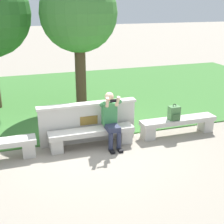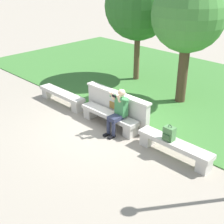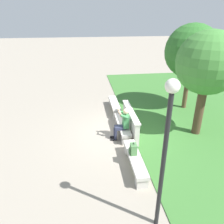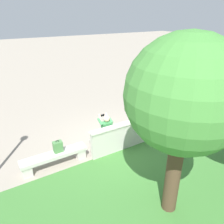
{
  "view_description": "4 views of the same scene",
  "coord_description": "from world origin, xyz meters",
  "px_view_note": "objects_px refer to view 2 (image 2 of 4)",
  "views": [
    {
      "loc": [
        -1.7,
        -6.7,
        3.36
      ],
      "look_at": [
        0.48,
        -0.11,
        0.88
      ],
      "focal_mm": 50.0,
      "sensor_mm": 36.0,
      "label": 1
    },
    {
      "loc": [
        5.99,
        -5.86,
        4.49
      ],
      "look_at": [
        0.55,
        -0.43,
        0.81
      ],
      "focal_mm": 50.0,
      "sensor_mm": 36.0,
      "label": 2
    },
    {
      "loc": [
        8.05,
        -1.53,
        4.72
      ],
      "look_at": [
        -0.15,
        -0.43,
        0.93
      ],
      "focal_mm": 35.0,
      "sensor_mm": 36.0,
      "label": 3
    },
    {
      "loc": [
        3.74,
        5.76,
        4.46
      ],
      "look_at": [
        -0.09,
        -0.52,
        1.09
      ],
      "focal_mm": 35.0,
      "sensor_mm": 36.0,
      "label": 4
    }
  ],
  "objects_px": {
    "bench_main": "(62,96)",
    "backpack": "(169,134)",
    "bench_mid": "(174,147)",
    "tree_behind_wall": "(188,16)",
    "person_photographer": "(118,109)",
    "tree_left_background": "(138,6)",
    "bench_near": "(109,117)"
  },
  "relations": [
    {
      "from": "bench_main",
      "to": "backpack",
      "type": "relative_size",
      "value": 4.86
    },
    {
      "from": "person_photographer",
      "to": "backpack",
      "type": "height_order",
      "value": "person_photographer"
    },
    {
      "from": "person_photographer",
      "to": "bench_main",
      "type": "bearing_deg",
      "value": 178.42
    },
    {
      "from": "bench_mid",
      "to": "person_photographer",
      "type": "relative_size",
      "value": 1.58
    },
    {
      "from": "backpack",
      "to": "tree_behind_wall",
      "type": "relative_size",
      "value": 0.1
    },
    {
      "from": "backpack",
      "to": "tree_behind_wall",
      "type": "xyz_separation_m",
      "value": [
        -1.73,
        3.14,
        2.35
      ]
    },
    {
      "from": "bench_main",
      "to": "backpack",
      "type": "distance_m",
      "value": 4.55
    },
    {
      "from": "tree_behind_wall",
      "to": "bench_mid",
      "type": "bearing_deg",
      "value": -58.66
    },
    {
      "from": "bench_main",
      "to": "bench_near",
      "type": "xyz_separation_m",
      "value": [
        2.35,
        0.0,
        0.0
      ]
    },
    {
      "from": "bench_main",
      "to": "bench_mid",
      "type": "distance_m",
      "value": 4.7
    },
    {
      "from": "bench_main",
      "to": "bench_mid",
      "type": "xyz_separation_m",
      "value": [
        4.7,
        0.0,
        0.0
      ]
    },
    {
      "from": "bench_main",
      "to": "bench_near",
      "type": "bearing_deg",
      "value": 0.0
    },
    {
      "from": "bench_main",
      "to": "tree_left_background",
      "type": "height_order",
      "value": "tree_left_background"
    },
    {
      "from": "tree_behind_wall",
      "to": "tree_left_background",
      "type": "bearing_deg",
      "value": 165.92
    },
    {
      "from": "bench_main",
      "to": "bench_mid",
      "type": "bearing_deg",
      "value": 0.0
    },
    {
      "from": "bench_main",
      "to": "backpack",
      "type": "height_order",
      "value": "backpack"
    },
    {
      "from": "bench_near",
      "to": "bench_mid",
      "type": "distance_m",
      "value": 2.35
    },
    {
      "from": "person_photographer",
      "to": "tree_left_background",
      "type": "height_order",
      "value": "tree_left_background"
    },
    {
      "from": "person_photographer",
      "to": "tree_behind_wall",
      "type": "xyz_separation_m",
      "value": [
        0.0,
        3.18,
        2.23
      ]
    },
    {
      "from": "bench_main",
      "to": "tree_left_background",
      "type": "bearing_deg",
      "value": 87.67
    },
    {
      "from": "bench_mid",
      "to": "person_photographer",
      "type": "distance_m",
      "value": 1.94
    },
    {
      "from": "person_photographer",
      "to": "tree_behind_wall",
      "type": "height_order",
      "value": "tree_behind_wall"
    },
    {
      "from": "backpack",
      "to": "tree_behind_wall",
      "type": "height_order",
      "value": "tree_behind_wall"
    },
    {
      "from": "person_photographer",
      "to": "tree_behind_wall",
      "type": "bearing_deg",
      "value": 89.96
    },
    {
      "from": "backpack",
      "to": "bench_near",
      "type": "bearing_deg",
      "value": 178.89
    },
    {
      "from": "bench_near",
      "to": "tree_behind_wall",
      "type": "height_order",
      "value": "tree_behind_wall"
    },
    {
      "from": "backpack",
      "to": "tree_left_background",
      "type": "xyz_separation_m",
      "value": [
        -4.39,
        3.81,
        2.35
      ]
    },
    {
      "from": "tree_behind_wall",
      "to": "tree_left_background",
      "type": "xyz_separation_m",
      "value": [
        -2.66,
        0.67,
        0.01
      ]
    },
    {
      "from": "person_photographer",
      "to": "backpack",
      "type": "xyz_separation_m",
      "value": [
        1.73,
        0.04,
        -0.11
      ]
    },
    {
      "from": "bench_mid",
      "to": "tree_behind_wall",
      "type": "bearing_deg",
      "value": 121.34
    },
    {
      "from": "bench_main",
      "to": "tree_behind_wall",
      "type": "distance_m",
      "value": 4.97
    },
    {
      "from": "backpack",
      "to": "bench_mid",
      "type": "bearing_deg",
      "value": 14.78
    }
  ]
}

